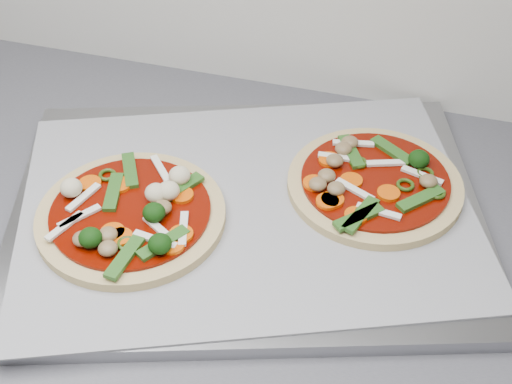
# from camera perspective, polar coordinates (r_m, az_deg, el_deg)

# --- Properties ---
(baking_tray) EXTENTS (0.60, 0.52, 0.02)m
(baking_tray) POSITION_cam_1_polar(r_m,az_deg,el_deg) (0.79, -0.76, -1.50)
(baking_tray) COLOR gray
(baking_tray) RESTS_ON countertop
(parchment) EXTENTS (0.59, 0.51, 0.00)m
(parchment) POSITION_cam_1_polar(r_m,az_deg,el_deg) (0.78, -0.76, -1.01)
(parchment) COLOR gray
(parchment) RESTS_ON baking_tray
(pizza_left) EXTENTS (0.25, 0.25, 0.03)m
(pizza_left) POSITION_cam_1_polar(r_m,az_deg,el_deg) (0.76, -9.89, -1.76)
(pizza_left) COLOR #D4C075
(pizza_left) RESTS_ON parchment
(pizza_right) EXTENTS (0.21, 0.21, 0.03)m
(pizza_right) POSITION_cam_1_polar(r_m,az_deg,el_deg) (0.80, 9.39, 0.78)
(pizza_right) COLOR #D4C075
(pizza_right) RESTS_ON parchment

